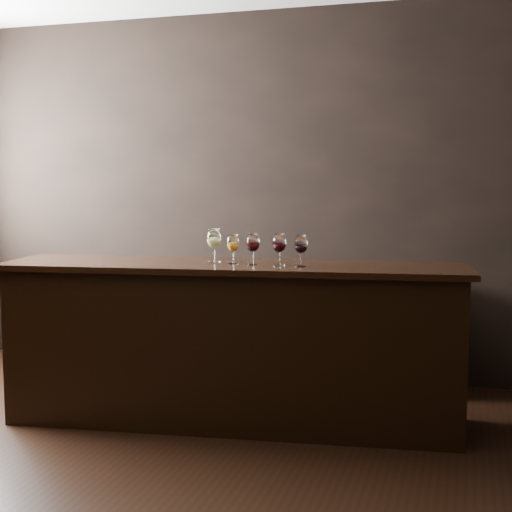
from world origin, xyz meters
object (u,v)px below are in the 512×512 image
(glass_amber, at_px, (233,244))
(glass_white, at_px, (214,239))
(glass_red_a, at_px, (253,243))
(glass_red_b, at_px, (279,244))
(glass_red_c, at_px, (301,245))
(back_bar_shelf, at_px, (280,328))
(bar_counter, at_px, (233,346))

(glass_amber, bearing_deg, glass_white, 160.49)
(glass_white, distance_m, glass_red_a, 0.28)
(glass_red_a, distance_m, glass_red_b, 0.17)
(glass_red_a, distance_m, glass_red_c, 0.30)
(glass_red_c, bearing_deg, back_bar_shelf, 110.79)
(back_bar_shelf, relative_size, glass_white, 10.46)
(glass_amber, xyz_separation_m, glass_red_a, (0.13, -0.01, 0.01))
(glass_red_b, bearing_deg, back_bar_shelf, 104.15)
(glass_amber, bearing_deg, glass_red_a, -3.59)
(back_bar_shelf, distance_m, glass_red_b, 1.31)
(glass_red_a, xyz_separation_m, glass_red_c, (0.30, -0.01, -0.00))
(bar_counter, relative_size, glass_amber, 15.20)
(bar_counter, bearing_deg, glass_red_a, -14.73)
(glass_amber, distance_m, glass_red_c, 0.43)
(glass_red_a, bearing_deg, glass_amber, 176.41)
(glass_white, xyz_separation_m, glass_amber, (0.14, -0.05, -0.02))
(glass_white, relative_size, glass_red_c, 1.11)
(bar_counter, xyz_separation_m, glass_white, (-0.13, 0.04, 0.66))
(glass_red_b, bearing_deg, bar_counter, 172.61)
(back_bar_shelf, xyz_separation_m, glass_white, (-0.18, -0.97, 0.75))
(glass_red_a, height_order, glass_red_c, glass_red_a)
(glass_white, height_order, glass_red_c, glass_white)
(back_bar_shelf, relative_size, glass_red_a, 11.52)
(glass_amber, bearing_deg, glass_red_c, -2.96)
(glass_red_a, relative_size, glass_red_c, 1.01)
(bar_counter, distance_m, glass_red_c, 0.78)
(back_bar_shelf, bearing_deg, glass_white, -100.33)
(glass_red_c, bearing_deg, bar_counter, 175.68)
(glass_amber, xyz_separation_m, glass_red_c, (0.43, -0.02, 0.01))
(bar_counter, relative_size, glass_red_b, 14.01)
(glass_red_a, bearing_deg, glass_red_b, -7.00)
(back_bar_shelf, xyz_separation_m, glass_red_c, (0.40, -1.04, 0.73))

